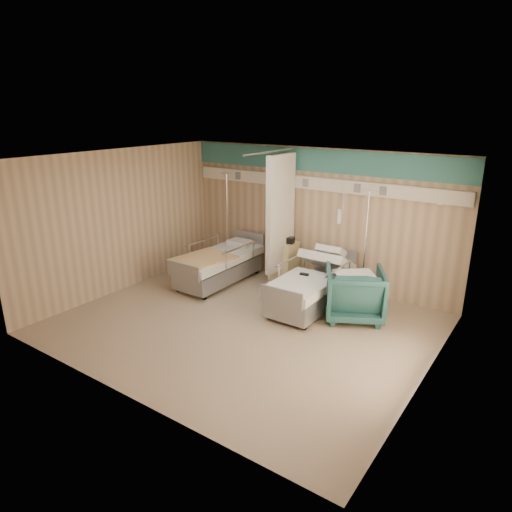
# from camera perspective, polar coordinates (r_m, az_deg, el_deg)

# --- Properties ---
(ground) EXTENTS (6.00, 5.00, 0.00)m
(ground) POSITION_cam_1_polar(r_m,az_deg,el_deg) (7.92, -1.55, -8.54)
(ground) COLOR gray
(ground) RESTS_ON ground
(room_walls) EXTENTS (6.04, 5.04, 2.82)m
(room_walls) POSITION_cam_1_polar(r_m,az_deg,el_deg) (7.49, -0.70, 5.09)
(room_walls) COLOR tan
(room_walls) RESTS_ON ground
(bed_right) EXTENTS (1.00, 2.16, 0.63)m
(bed_right) POSITION_cam_1_polar(r_m,az_deg,el_deg) (8.50, 6.93, -4.38)
(bed_right) COLOR silver
(bed_right) RESTS_ON ground
(bed_left) EXTENTS (1.00, 2.16, 0.63)m
(bed_left) POSITION_cam_1_polar(r_m,az_deg,el_deg) (9.65, -4.65, -1.52)
(bed_left) COLOR silver
(bed_left) RESTS_ON ground
(bedside_cabinet) EXTENTS (0.50, 0.48, 0.85)m
(bedside_cabinet) POSITION_cam_1_polar(r_m,az_deg,el_deg) (9.73, 3.50, -0.63)
(bedside_cabinet) COLOR beige
(bedside_cabinet) RESTS_ON ground
(visitor_armchair) EXTENTS (1.34, 1.35, 0.91)m
(visitor_armchair) POSITION_cam_1_polar(r_m,az_deg,el_deg) (8.16, 12.18, -4.59)
(visitor_armchair) COLOR #1D4947
(visitor_armchair) RESTS_ON ground
(waffle_blanket) EXTENTS (0.88, 0.87, 0.07)m
(waffle_blanket) POSITION_cam_1_polar(r_m,az_deg,el_deg) (7.99, 12.39, -1.30)
(waffle_blanket) COLOR white
(waffle_blanket) RESTS_ON visitor_armchair
(iv_stand_right) EXTENTS (0.38, 0.38, 2.13)m
(iv_stand_right) POSITION_cam_1_polar(r_m,az_deg,el_deg) (8.98, 13.18, -2.68)
(iv_stand_right) COLOR silver
(iv_stand_right) RESTS_ON ground
(iv_stand_left) EXTENTS (0.39, 0.39, 2.18)m
(iv_stand_left) POSITION_cam_1_polar(r_m,az_deg,el_deg) (10.57, -3.53, 1.04)
(iv_stand_left) COLOR silver
(iv_stand_left) RESTS_ON ground
(call_remote) EXTENTS (0.17, 0.09, 0.04)m
(call_remote) POSITION_cam_1_polar(r_m,az_deg,el_deg) (8.37, 6.05, -2.28)
(call_remote) COLOR black
(call_remote) RESTS_ON bed_right
(tan_blanket) EXTENTS (1.07, 1.27, 0.04)m
(tan_blanket) POSITION_cam_1_polar(r_m,az_deg,el_deg) (9.22, -6.61, -0.33)
(tan_blanket) COLOR tan
(tan_blanket) RESTS_ON bed_left
(toiletry_bag) EXTENTS (0.27, 0.20, 0.13)m
(toiletry_bag) POSITION_cam_1_polar(r_m,az_deg,el_deg) (9.51, 4.04, 2.01)
(toiletry_bag) COLOR black
(toiletry_bag) RESTS_ON bedside_cabinet
(white_cup) EXTENTS (0.10, 0.10, 0.14)m
(white_cup) POSITION_cam_1_polar(r_m,az_deg,el_deg) (9.70, 3.53, 2.39)
(white_cup) COLOR white
(white_cup) RESTS_ON bedside_cabinet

